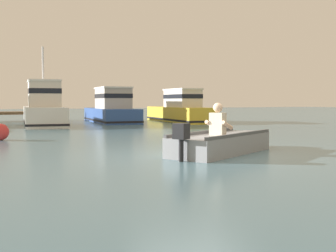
# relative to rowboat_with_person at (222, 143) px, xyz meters

# --- Properties ---
(ground_plane) EXTENTS (120.00, 120.00, 0.00)m
(ground_plane) POSITION_rel_rowboat_with_person_xyz_m (-0.93, -0.24, -0.25)
(ground_plane) COLOR slate
(rowboat_with_person) EXTENTS (3.46, 2.47, 1.19)m
(rowboat_with_person) POSITION_rel_rowboat_with_person_xyz_m (0.00, 0.00, 0.00)
(rowboat_with_person) COLOR gray
(rowboat_with_person) RESTS_ON ground
(moored_boat_white) EXTENTS (2.48, 6.31, 3.94)m
(moored_boat_white) POSITION_rel_rowboat_with_person_xyz_m (-2.04, 13.48, 0.58)
(moored_boat_white) COLOR white
(moored_boat_white) RESTS_ON ground
(moored_boat_blue) EXTENTS (2.46, 6.44, 2.01)m
(moored_boat_blue) POSITION_rel_rowboat_with_person_xyz_m (2.01, 15.09, 0.49)
(moored_boat_blue) COLOR #2D519E
(moored_boat_blue) RESTS_ON ground
(moored_boat_yellow) EXTENTS (2.05, 6.89, 1.94)m
(moored_boat_yellow) POSITION_rel_rowboat_with_person_xyz_m (5.80, 13.91, 0.47)
(moored_boat_yellow) COLOR gold
(moored_boat_yellow) RESTS_ON ground
(mooring_buoy) EXTENTS (0.52, 0.52, 0.52)m
(mooring_buoy) POSITION_rel_rowboat_with_person_xyz_m (-4.54, 5.72, 0.01)
(mooring_buoy) COLOR red
(mooring_buoy) RESTS_ON ground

